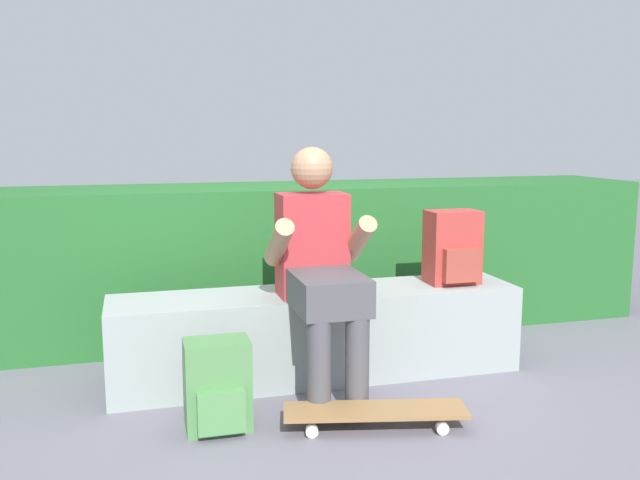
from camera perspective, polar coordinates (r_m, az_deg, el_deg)
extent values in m
plane|color=slate|center=(3.35, 1.58, -13.42)|extent=(24.00, 24.00, 0.00)
cube|color=#95A09D|center=(3.61, -0.17, -7.86)|extent=(2.14, 0.45, 0.46)
cube|color=#B73338|center=(3.43, -0.68, -0.40)|extent=(0.34, 0.22, 0.52)
sphere|color=tan|center=(3.38, -0.69, 6.04)|extent=(0.21, 0.21, 0.21)
cube|color=#4C4C51|center=(3.17, 0.76, -4.43)|extent=(0.32, 0.40, 0.17)
cylinder|color=#4C4C51|center=(3.10, -0.09, -10.82)|extent=(0.11, 0.11, 0.46)
cylinder|color=#4C4C51|center=(3.15, 3.12, -10.51)|extent=(0.11, 0.11, 0.46)
cylinder|color=tan|center=(3.24, -3.47, -0.26)|extent=(0.09, 0.33, 0.27)
cylinder|color=tan|center=(3.34, 3.25, 0.04)|extent=(0.09, 0.33, 0.27)
cube|color=olive|center=(3.07, 4.66, -14.04)|extent=(0.82, 0.37, 0.02)
cylinder|color=silver|center=(3.20, 9.59, -14.15)|extent=(0.06, 0.04, 0.05)
cylinder|color=silver|center=(3.07, 10.21, -15.24)|extent=(0.06, 0.04, 0.05)
cylinder|color=silver|center=(3.14, -0.79, -14.55)|extent=(0.06, 0.04, 0.05)
cylinder|color=silver|center=(3.00, -0.68, -15.70)|extent=(0.06, 0.04, 0.05)
cube|color=#B23833|center=(3.78, 11.02, -0.58)|extent=(0.28, 0.18, 0.40)
cube|color=#9E4032|center=(3.70, 11.78, -2.09)|extent=(0.20, 0.05, 0.18)
cube|color=#51894C|center=(3.04, -8.58, -11.89)|extent=(0.28, 0.18, 0.40)
cube|color=#559151|center=(2.97, -8.27, -14.12)|extent=(0.20, 0.05, 0.18)
cube|color=#25642A|center=(4.33, -8.84, -1.80)|extent=(5.67, 0.73, 0.94)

